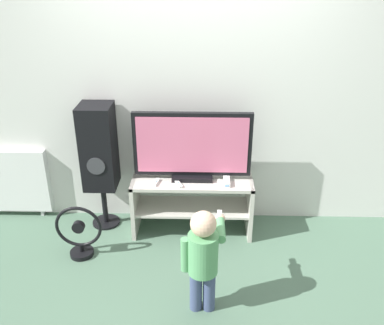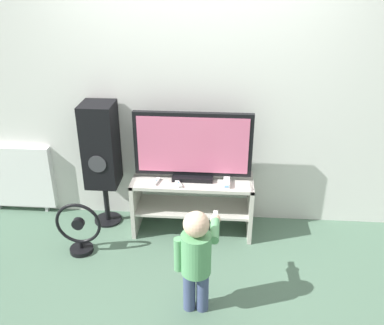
{
  "view_description": "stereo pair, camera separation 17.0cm",
  "coord_description": "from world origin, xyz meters",
  "px_view_note": "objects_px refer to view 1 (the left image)",
  "views": [
    {
      "loc": [
        0.09,
        -3.21,
        2.36
      ],
      "look_at": [
        0.0,
        0.12,
        0.75
      ],
      "focal_mm": 40.0,
      "sensor_mm": 36.0,
      "label": 1
    },
    {
      "loc": [
        0.26,
        -3.2,
        2.36
      ],
      "look_at": [
        0.0,
        0.12,
        0.75
      ],
      "focal_mm": 40.0,
      "sensor_mm": 36.0,
      "label": 2
    }
  ],
  "objects_px": {
    "floor_fan": "(79,234)",
    "radiator": "(12,181)",
    "game_console": "(227,182)",
    "remote_primary": "(156,182)",
    "child": "(203,253)",
    "television": "(192,147)",
    "speaker_tower": "(99,149)",
    "remote_secondary": "(179,184)"
  },
  "relations": [
    {
      "from": "floor_fan",
      "to": "radiator",
      "type": "height_order",
      "value": "radiator"
    },
    {
      "from": "game_console",
      "to": "floor_fan",
      "type": "bearing_deg",
      "value": -165.26
    },
    {
      "from": "game_console",
      "to": "radiator",
      "type": "distance_m",
      "value": 2.11
    },
    {
      "from": "remote_primary",
      "to": "child",
      "type": "xyz_separation_m",
      "value": [
        0.42,
        -0.91,
        -0.06
      ]
    },
    {
      "from": "remote_primary",
      "to": "radiator",
      "type": "distance_m",
      "value": 1.5
    },
    {
      "from": "television",
      "to": "speaker_tower",
      "type": "distance_m",
      "value": 0.85
    },
    {
      "from": "game_console",
      "to": "child",
      "type": "distance_m",
      "value": 0.95
    },
    {
      "from": "remote_primary",
      "to": "floor_fan",
      "type": "distance_m",
      "value": 0.79
    },
    {
      "from": "remote_primary",
      "to": "floor_fan",
      "type": "relative_size",
      "value": 0.27
    },
    {
      "from": "child",
      "to": "floor_fan",
      "type": "height_order",
      "value": "child"
    },
    {
      "from": "game_console",
      "to": "radiator",
      "type": "bearing_deg",
      "value": 171.74
    },
    {
      "from": "television",
      "to": "remote_secondary",
      "type": "relative_size",
      "value": 7.82
    },
    {
      "from": "remote_secondary",
      "to": "floor_fan",
      "type": "xyz_separation_m",
      "value": [
        -0.84,
        -0.3,
        -0.33
      ]
    },
    {
      "from": "child",
      "to": "game_console",
      "type": "bearing_deg",
      "value": 77.64
    },
    {
      "from": "remote_primary",
      "to": "floor_fan",
      "type": "xyz_separation_m",
      "value": [
        -0.64,
        -0.32,
        -0.33
      ]
    },
    {
      "from": "remote_secondary",
      "to": "speaker_tower",
      "type": "relative_size",
      "value": 0.11
    },
    {
      "from": "game_console",
      "to": "floor_fan",
      "type": "xyz_separation_m",
      "value": [
        -1.26,
        -0.33,
        -0.34
      ]
    },
    {
      "from": "game_console",
      "to": "speaker_tower",
      "type": "bearing_deg",
      "value": 171.71
    },
    {
      "from": "television",
      "to": "game_console",
      "type": "height_order",
      "value": "television"
    },
    {
      "from": "remote_secondary",
      "to": "radiator",
      "type": "distance_m",
      "value": 1.7
    },
    {
      "from": "remote_primary",
      "to": "speaker_tower",
      "type": "relative_size",
      "value": 0.11
    },
    {
      "from": "floor_fan",
      "to": "remote_primary",
      "type": "bearing_deg",
      "value": 26.95
    },
    {
      "from": "television",
      "to": "game_console",
      "type": "relative_size",
      "value": 6.65
    },
    {
      "from": "game_console",
      "to": "remote_secondary",
      "type": "distance_m",
      "value": 0.42
    },
    {
      "from": "speaker_tower",
      "to": "game_console",
      "type": "bearing_deg",
      "value": -8.29
    },
    {
      "from": "game_console",
      "to": "remote_primary",
      "type": "bearing_deg",
      "value": -179.27
    },
    {
      "from": "speaker_tower",
      "to": "radiator",
      "type": "bearing_deg",
      "value": 171.78
    },
    {
      "from": "television",
      "to": "game_console",
      "type": "xyz_separation_m",
      "value": [
        0.31,
        -0.1,
        -0.29
      ]
    },
    {
      "from": "remote_secondary",
      "to": "radiator",
      "type": "relative_size",
      "value": 0.18
    },
    {
      "from": "remote_secondary",
      "to": "speaker_tower",
      "type": "height_order",
      "value": "speaker_tower"
    },
    {
      "from": "game_console",
      "to": "remote_primary",
      "type": "relative_size",
      "value": 1.17
    },
    {
      "from": "television",
      "to": "remote_secondary",
      "type": "xyz_separation_m",
      "value": [
        -0.12,
        -0.14,
        -0.3
      ]
    },
    {
      "from": "television",
      "to": "radiator",
      "type": "bearing_deg",
      "value": 173.64
    },
    {
      "from": "television",
      "to": "radiator",
      "type": "relative_size",
      "value": 1.43
    },
    {
      "from": "floor_fan",
      "to": "television",
      "type": "bearing_deg",
      "value": 24.54
    },
    {
      "from": "television",
      "to": "radiator",
      "type": "height_order",
      "value": "television"
    },
    {
      "from": "remote_primary",
      "to": "radiator",
      "type": "height_order",
      "value": "radiator"
    },
    {
      "from": "remote_primary",
      "to": "speaker_tower",
      "type": "distance_m",
      "value": 0.6
    },
    {
      "from": "floor_fan",
      "to": "game_console",
      "type": "bearing_deg",
      "value": 14.74
    },
    {
      "from": "television",
      "to": "child",
      "type": "xyz_separation_m",
      "value": [
        0.1,
        -1.03,
        -0.36
      ]
    },
    {
      "from": "game_console",
      "to": "floor_fan",
      "type": "height_order",
      "value": "game_console"
    },
    {
      "from": "television",
      "to": "floor_fan",
      "type": "xyz_separation_m",
      "value": [
        -0.95,
        -0.44,
        -0.63
      ]
    }
  ]
}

